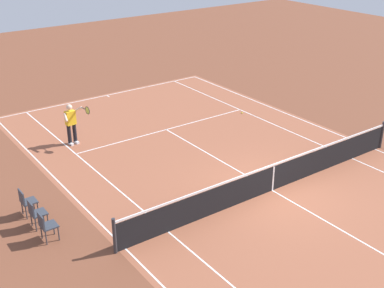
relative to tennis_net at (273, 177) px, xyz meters
The scene contains 9 objects.
ground_plane 0.49m from the tennis_net, ahead, with size 60.00×60.00×0.00m, color brown.
court_slab 0.49m from the tennis_net, ahead, with size 24.20×11.40×0.00m, color #935138.
court_line_markings 0.49m from the tennis_net, ahead, with size 23.85×11.05×0.01m.
tennis_net is the anchor object (origin of this frame).
tennis_player_near 8.27m from the tennis_net, 27.26° to the left, with size 1.04×0.80×1.70m.
tennis_ball 7.13m from the tennis_net, 32.88° to the right, with size 0.07×0.07×0.07m, color #CCE01E.
spectator_chair_0 7.25m from the tennis_net, 77.15° to the left, with size 0.44×0.44×0.88m.
spectator_chair_1 7.47m from the tennis_net, 71.17° to the left, with size 0.44×0.44×0.88m.
spectator_chair_2 7.76m from the tennis_net, 65.59° to the left, with size 0.44×0.44×0.88m.
Camera 1 is at (-10.32, 10.69, 8.31)m, focal length 47.45 mm.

